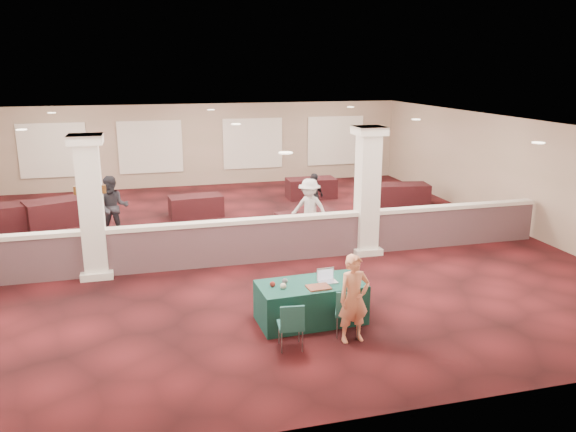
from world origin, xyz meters
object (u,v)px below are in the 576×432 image
object	(u,v)px
woman	(354,299)
far_table_front_right	(402,194)
attendee_b	(309,209)
attendee_c	(313,197)
far_table_back_left	(60,212)
far_table_back_center	(196,206)
near_table	(311,302)
attendee_d	(89,196)
far_table_back_right	(311,188)
attendee_a	(113,207)
far_table_front_center	(307,224)
conf_chair_main	(348,309)
conf_chair_side	(291,323)

from	to	relation	value
woman	far_table_front_right	distance (m)	10.31
attendee_b	attendee_c	size ratio (longest dim) A/B	1.13
far_table_back_left	far_table_back_center	distance (m)	4.01
near_table	attendee_d	bearing A→B (deg)	115.00
attendee_c	attendee_d	world-z (taller)	attendee_d
far_table_back_right	attendee_d	size ratio (longest dim) A/B	1.14
near_table	attendee_a	size ratio (longest dim) A/B	1.12
far_table_front_center	far_table_front_right	xyz separation A→B (m)	(4.21, 2.70, 0.02)
far_table_front_center	attendee_d	bearing A→B (deg)	151.93
conf_chair_main	far_table_front_center	world-z (taller)	conf_chair_main
conf_chair_main	far_table_back_right	xyz separation A→B (m)	(2.55, 10.48, -0.16)
attendee_a	attendee_c	distance (m)	5.82
far_table_back_right	attendee_d	xyz separation A→B (m)	(-7.48, -1.27, 0.41)
far_table_front_right	near_table	bearing A→B (deg)	-125.73
attendee_d	near_table	bearing A→B (deg)	138.46
far_table_front_center	conf_chair_side	bearing A→B (deg)	-109.01
near_table	far_table_back_right	world-z (taller)	near_table
near_table	attendee_c	bearing A→B (deg)	69.36
far_table_front_center	far_table_back_left	xyz separation A→B (m)	(-6.81, 2.90, 0.05)
far_table_back_center	far_table_front_center	bearing A→B (deg)	-46.02
far_table_front_center	near_table	bearing A→B (deg)	-106.04
far_table_front_right	woman	bearing A→B (deg)	-120.55
far_table_back_right	attendee_a	distance (m)	7.49
far_table_back_left	far_table_back_right	world-z (taller)	far_table_back_left
near_table	attendee_b	distance (m)	5.18
attendee_a	attendee_c	bearing A→B (deg)	4.51
far_table_front_right	far_table_back_right	size ratio (longest dim) A/B	1.01
conf_chair_main	attendee_a	xyz separation A→B (m)	(-4.14, 7.15, 0.35)
near_table	attendee_b	xyz separation A→B (m)	(1.47, 4.95, 0.47)
conf_chair_main	far_table_back_left	xyz separation A→B (m)	(-5.75, 8.91, -0.12)
attendee_b	attendee_d	xyz separation A→B (m)	(-5.96, 3.50, -0.08)
near_table	woman	size ratio (longest dim) A/B	1.25
woman	far_table_back_right	xyz separation A→B (m)	(2.51, 10.65, -0.43)
far_table_back_right	attendee_a	bearing A→B (deg)	-153.49
woman	far_table_front_right	world-z (taller)	woman
far_table_back_left	far_table_back_right	bearing A→B (deg)	10.75
near_table	attendee_a	world-z (taller)	attendee_a
far_table_front_right	conf_chair_side	bearing A→B (deg)	-125.44
far_table_back_left	attendee_b	distance (m)	7.51
attendee_b	far_table_back_left	bearing A→B (deg)	-165.19
conf_chair_main	far_table_front_right	size ratio (longest dim) A/B	0.50
conf_chair_side	attendee_c	bearing A→B (deg)	76.18
conf_chair_side	far_table_back_right	bearing A→B (deg)	77.29
far_table_back_left	attendee_c	world-z (taller)	attendee_c
far_table_front_right	far_table_back_right	xyz separation A→B (m)	(-2.73, 1.77, -0.00)
far_table_front_center	far_table_front_right	bearing A→B (deg)	32.68
far_table_front_right	attendee_c	size ratio (longest dim) A/B	1.18
far_table_front_right	far_table_back_left	distance (m)	11.02
far_table_front_center	far_table_back_center	xyz separation A→B (m)	(-2.80, 2.90, -0.01)
far_table_back_right	attendee_d	bearing A→B (deg)	-170.33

